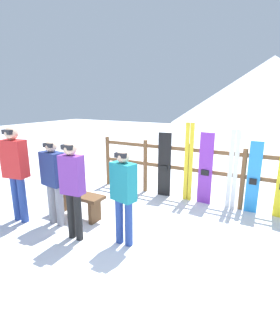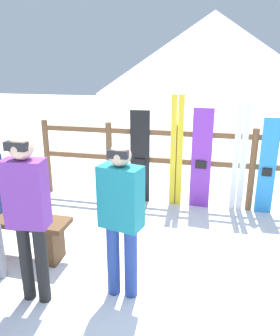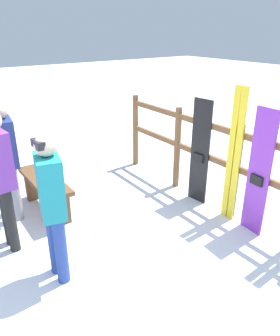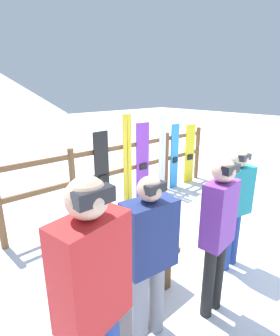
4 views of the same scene
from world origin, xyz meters
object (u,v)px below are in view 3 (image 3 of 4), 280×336
person_teal (52,200)px  person_purple (0,171)px  snowboard_black_stripe (200,153)px  snowboard_purple (259,174)px  ski_pair_yellow (234,157)px  person_navy (6,154)px  bench (45,188)px

person_teal → person_purple: size_ratio=0.94×
person_teal → snowboard_black_stripe: (-0.36, 2.31, -0.14)m
snowboard_purple → person_purple: bearing=-118.8°
person_purple → ski_pair_yellow: bearing=68.3°
snowboard_black_stripe → ski_pair_yellow: 0.60m
person_teal → person_purple: 0.84m
person_navy → person_purple: (0.68, -0.23, 0.07)m
bench → person_navy: person_navy is taller
bench → snowboard_black_stripe: (0.99, 1.93, 0.40)m
bench → snowboard_black_stripe: size_ratio=0.78×
person_purple → snowboard_black_stripe: size_ratio=1.08×
snowboard_black_stripe → snowboard_purple: bearing=0.0°
person_teal → snowboard_black_stripe: bearing=98.7°
person_navy → ski_pair_yellow: ski_pair_yellow is taller
bench → person_teal: bearing=-15.6°
person_navy → person_teal: size_ratio=1.02×
person_teal → person_purple: person_purple is taller
person_teal → person_purple: bearing=-162.0°
ski_pair_yellow → person_navy: bearing=-126.0°
person_navy → snowboard_black_stripe: (1.11, 2.34, -0.15)m
person_purple → snowboard_black_stripe: (0.44, 2.57, -0.21)m
person_teal → ski_pair_yellow: bearing=84.3°
person_navy → person_teal: 1.47m
bench → ski_pair_yellow: 2.55m
snowboard_black_stripe → ski_pair_yellow: ski_pair_yellow is taller
bench → person_navy: 0.69m
bench → ski_pair_yellow: ski_pair_yellow is taller
snowboard_purple → bench: bearing=-135.5°
person_navy → snowboard_purple: 3.14m
bench → ski_pair_yellow: bearing=50.9°
bench → person_purple: (0.55, -0.63, 0.61)m
snowboard_purple → snowboard_black_stripe: bearing=-180.0°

